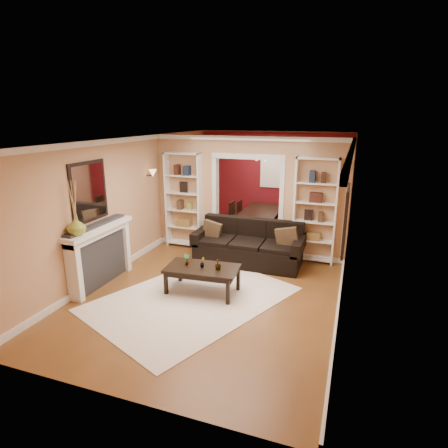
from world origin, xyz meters
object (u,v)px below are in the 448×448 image
at_px(coffee_table, 202,280).
at_px(fireplace, 102,256).
at_px(dining_table, 263,221).
at_px(bookshelf_left, 184,201).
at_px(sofa, 248,243).
at_px(bookshelf_right, 315,211).

distance_m(coffee_table, fireplace, 1.99).
bearing_deg(coffee_table, dining_table, 83.54).
height_order(fireplace, dining_table, fireplace).
xyz_separation_m(bookshelf_left, dining_table, (1.54, 1.74, -0.83)).
bearing_deg(coffee_table, sofa, 72.09).
distance_m(bookshelf_left, fireplace, 2.65).
height_order(bookshelf_left, bookshelf_right, same).
distance_m(bookshelf_left, dining_table, 2.47).
relative_size(bookshelf_left, dining_table, 1.28).
height_order(coffee_table, fireplace, fireplace).
bearing_deg(bookshelf_right, coffee_table, -127.48).
height_order(bookshelf_right, fireplace, bookshelf_right).
relative_size(bookshelf_left, bookshelf_right, 1.00).
height_order(bookshelf_left, dining_table, bookshelf_left).
height_order(sofa, dining_table, sofa).
relative_size(sofa, bookshelf_right, 1.03).
relative_size(coffee_table, bookshelf_left, 0.57).
bearing_deg(bookshelf_right, bookshelf_left, 180.00).
distance_m(coffee_table, bookshelf_right, 2.95).
xyz_separation_m(bookshelf_right, dining_table, (-1.56, 1.74, -0.83)).
bearing_deg(bookshelf_left, bookshelf_right, 0.00).
relative_size(bookshelf_left, fireplace, 1.35).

